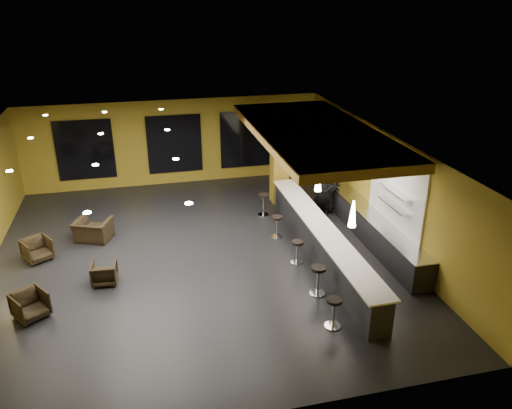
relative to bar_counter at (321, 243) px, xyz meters
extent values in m
cube|color=black|center=(-3.65, 1.00, -0.55)|extent=(12.00, 13.00, 0.10)
cube|color=black|center=(-3.65, 1.00, 3.05)|extent=(12.00, 13.00, 0.10)
cube|color=olive|center=(-3.65, 7.55, 1.25)|extent=(12.00, 0.10, 3.50)
cube|color=olive|center=(-3.65, -5.55, 1.25)|extent=(12.00, 0.10, 3.50)
cube|color=olive|center=(2.40, 1.00, 1.25)|extent=(0.10, 13.00, 3.50)
cube|color=olive|center=(0.35, 2.00, 2.86)|extent=(3.60, 8.00, 0.28)
cube|color=black|center=(-7.15, 7.44, 1.20)|extent=(2.20, 0.06, 2.40)
cube|color=black|center=(-3.65, 7.44, 1.20)|extent=(2.20, 0.06, 2.40)
cube|color=black|center=(-0.65, 7.44, 1.20)|extent=(2.20, 0.06, 2.40)
cube|color=white|center=(2.31, 0.00, 1.50)|extent=(0.06, 3.20, 2.40)
cube|color=black|center=(0.00, 0.00, 0.00)|extent=(0.60, 8.00, 1.00)
cube|color=white|center=(0.00, 0.00, 0.52)|extent=(0.78, 8.10, 0.05)
cube|color=black|center=(2.00, 0.50, -0.07)|extent=(0.70, 6.00, 0.86)
cube|color=silver|center=(2.00, 0.50, 0.39)|extent=(0.72, 6.00, 0.03)
cube|color=silver|center=(2.17, -0.20, 1.10)|extent=(0.30, 1.50, 0.03)
cube|color=silver|center=(2.17, -0.20, 1.55)|extent=(0.30, 1.50, 0.03)
cube|color=olive|center=(0.00, 4.60, 1.25)|extent=(0.60, 0.60, 3.50)
cone|color=white|center=(0.00, -2.00, 1.85)|extent=(0.20, 0.20, 0.70)
cone|color=white|center=(0.00, 0.50, 1.85)|extent=(0.20, 0.20, 0.70)
cone|color=white|center=(0.00, 3.00, 1.85)|extent=(0.20, 0.20, 0.70)
imported|color=black|center=(1.11, 2.82, 0.43)|extent=(0.77, 0.61, 1.86)
imported|color=black|center=(1.45, 3.28, 0.43)|extent=(0.99, 0.81, 1.85)
imported|color=black|center=(1.45, 3.19, 0.33)|extent=(0.91, 0.70, 1.65)
imported|color=black|center=(-8.02, -1.15, -0.15)|extent=(1.04, 1.05, 0.69)
imported|color=black|center=(-6.31, 0.07, -0.19)|extent=(0.72, 0.74, 0.63)
imported|color=black|center=(-8.31, 1.87, -0.15)|extent=(1.03, 1.04, 0.70)
imported|color=black|center=(-6.75, 2.83, -0.14)|extent=(1.37, 1.30, 0.71)
cylinder|color=silver|center=(-0.88, -3.26, -0.49)|extent=(0.40, 0.40, 0.03)
cylinder|color=silver|center=(-0.88, -3.26, -0.13)|extent=(0.07, 0.07, 0.69)
cylinder|color=black|center=(-0.88, -3.26, 0.24)|extent=(0.38, 0.38, 0.08)
cylinder|color=silver|center=(-0.76, -1.84, -0.48)|extent=(0.42, 0.42, 0.03)
cylinder|color=silver|center=(-0.76, -1.84, -0.11)|extent=(0.07, 0.07, 0.73)
cylinder|color=black|center=(-0.76, -1.84, 0.28)|extent=(0.40, 0.40, 0.08)
cylinder|color=silver|center=(-0.78, -0.12, -0.49)|extent=(0.36, 0.36, 0.03)
cylinder|color=silver|center=(-0.78, -0.12, -0.17)|extent=(0.06, 0.06, 0.63)
cylinder|color=black|center=(-0.78, -0.12, 0.18)|extent=(0.34, 0.34, 0.07)
cylinder|color=silver|center=(-0.91, 1.64, -0.49)|extent=(0.38, 0.38, 0.03)
cylinder|color=silver|center=(-0.91, 1.64, -0.15)|extent=(0.07, 0.07, 0.66)
cylinder|color=black|center=(-0.91, 1.64, 0.20)|extent=(0.36, 0.36, 0.08)
cylinder|color=silver|center=(-0.91, 3.43, -0.48)|extent=(0.41, 0.41, 0.03)
cylinder|color=silver|center=(-0.91, 3.43, -0.12)|extent=(0.07, 0.07, 0.72)
cylinder|color=black|center=(-0.91, 3.43, 0.27)|extent=(0.39, 0.39, 0.08)
camera|label=1|loc=(-5.00, -12.47, 7.00)|focal=35.00mm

